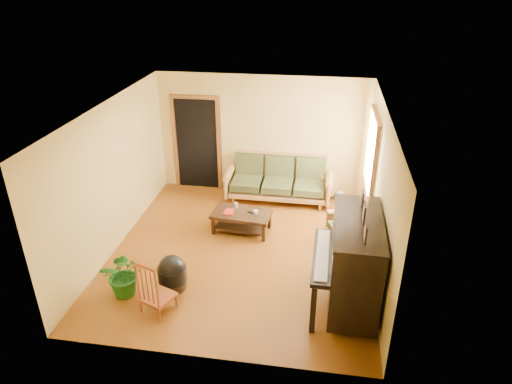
% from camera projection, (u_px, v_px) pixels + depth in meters
% --- Properties ---
extents(floor, '(5.00, 5.00, 0.00)m').
position_uv_depth(floor, '(242.00, 251.00, 8.15)').
color(floor, '#5F300C').
rests_on(floor, ground).
extents(doorway, '(1.08, 0.16, 2.05)m').
position_uv_depth(doorway, '(197.00, 144.00, 10.09)').
color(doorway, black).
rests_on(doorway, floor).
extents(window, '(0.12, 1.36, 1.46)m').
position_uv_depth(window, '(372.00, 153.00, 8.33)').
color(window, white).
rests_on(window, right_wall).
extents(sofa, '(2.24, 0.95, 0.96)m').
position_uv_depth(sofa, '(278.00, 179.00, 9.74)').
color(sofa, '#A8743D').
rests_on(sofa, floor).
extents(coffee_table, '(1.15, 0.71, 0.40)m').
position_uv_depth(coffee_table, '(242.00, 222.00, 8.68)').
color(coffee_table, black).
rests_on(coffee_table, floor).
extents(armchair, '(0.97, 1.00, 0.80)m').
position_uv_depth(armchair, '(349.00, 226.00, 8.17)').
color(armchair, '#A8743D').
rests_on(armchair, floor).
extents(piano, '(0.98, 1.63, 1.43)m').
position_uv_depth(piano, '(354.00, 264.00, 6.58)').
color(piano, black).
rests_on(piano, floor).
extents(footstool, '(0.56, 0.56, 0.43)m').
position_uv_depth(footstool, '(172.00, 276.00, 7.15)').
color(footstool, black).
rests_on(footstool, floor).
extents(red_chair, '(0.56, 0.58, 0.90)m').
position_uv_depth(red_chair, '(157.00, 285.00, 6.58)').
color(red_chair, brown).
rests_on(red_chair, floor).
extents(leaning_frame, '(0.46, 0.23, 0.60)m').
position_uv_depth(leaning_frame, '(331.00, 185.00, 9.91)').
color(leaning_frame, '#B98A3D').
rests_on(leaning_frame, floor).
extents(ceramic_crock, '(0.23, 0.23, 0.22)m').
position_uv_depth(ceramic_crock, '(340.00, 197.00, 9.80)').
color(ceramic_crock, '#304092').
rests_on(ceramic_crock, floor).
extents(potted_plant, '(0.80, 0.74, 0.73)m').
position_uv_depth(potted_plant, '(125.00, 274.00, 6.95)').
color(potted_plant, '#185317').
rests_on(potted_plant, floor).
extents(book, '(0.19, 0.26, 0.02)m').
position_uv_depth(book, '(224.00, 212.00, 8.61)').
color(book, maroon).
rests_on(book, coffee_table).
extents(candle, '(0.08, 0.08, 0.11)m').
position_uv_depth(candle, '(236.00, 205.00, 8.73)').
color(candle, silver).
rests_on(candle, coffee_table).
extents(glass_jar, '(0.12, 0.12, 0.07)m').
position_uv_depth(glass_jar, '(256.00, 212.00, 8.54)').
color(glass_jar, silver).
rests_on(glass_jar, coffee_table).
extents(remote, '(0.17, 0.09, 0.02)m').
position_uv_depth(remote, '(252.00, 212.00, 8.58)').
color(remote, black).
rests_on(remote, coffee_table).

